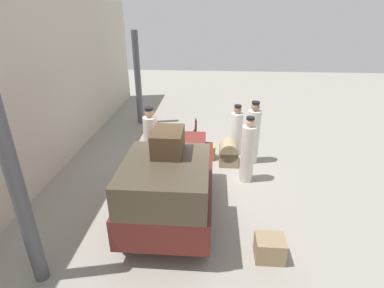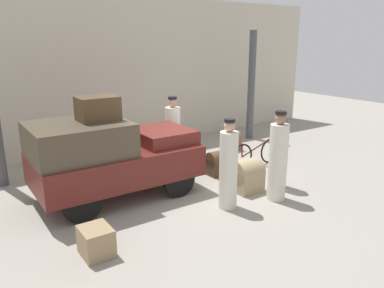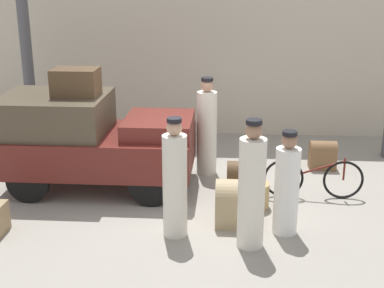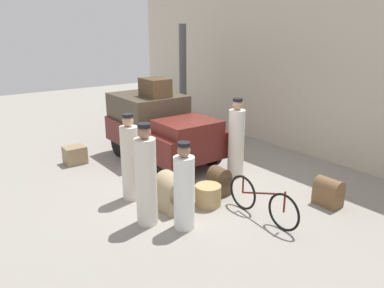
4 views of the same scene
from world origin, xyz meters
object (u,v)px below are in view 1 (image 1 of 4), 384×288
object	(u,v)px
bicycle	(195,134)
trunk_barrel_dark	(154,130)
porter_carrying_trunk	(248,152)
trunk_on_truck_roof	(168,142)
porter_standing_middle	(236,132)
porter_with_bicycle	(253,135)
suitcase_small_leather	(229,153)
conductor_in_dark_uniform	(151,143)
wicker_basket	(207,152)
truck	(171,181)
trunk_umber_medium	(270,248)
suitcase_tan_flat	(190,152)

from	to	relation	value
bicycle	trunk_barrel_dark	distance (m)	1.54
porter_carrying_trunk	trunk_on_truck_roof	world-z (taller)	trunk_on_truck_roof
porter_standing_middle	porter_with_bicycle	distance (m)	0.71
suitcase_small_leather	trunk_barrel_dark	bearing A→B (deg)	55.97
conductor_in_dark_uniform	porter_standing_middle	bearing A→B (deg)	-62.15
bicycle	wicker_basket	size ratio (longest dim) A/B	3.26
bicycle	porter_standing_middle	distance (m)	1.51
truck	porter_carrying_trunk	bearing A→B (deg)	-46.33
porter_carrying_trunk	trunk_on_truck_roof	xyz separation A→B (m)	(-1.89, 1.78, 1.09)
trunk_umber_medium	suitcase_tan_flat	distance (m)	4.12
porter_standing_middle	trunk_umber_medium	size ratio (longest dim) A/B	2.98
bicycle	porter_standing_middle	xyz separation A→B (m)	(-0.60, -1.33, 0.37)
porter_standing_middle	conductor_in_dark_uniform	distance (m)	2.75
wicker_basket	trunk_barrel_dark	size ratio (longest dim) A/B	0.92
wicker_basket	porter_with_bicycle	size ratio (longest dim) A/B	0.28
conductor_in_dark_uniform	porter_with_bicycle	distance (m)	2.97
trunk_umber_medium	trunk_on_truck_roof	bearing A→B (deg)	65.74
conductor_in_dark_uniform	trunk_on_truck_roof	xyz separation A→B (m)	(-2.23, -0.83, 1.06)
bicycle	suitcase_small_leather	size ratio (longest dim) A/B	2.37
porter_with_bicycle	trunk_on_truck_roof	distance (m)	3.77
wicker_basket	trunk_on_truck_roof	bearing A→B (deg)	167.20
bicycle	porter_carrying_trunk	world-z (taller)	porter_carrying_trunk
suitcase_small_leather	trunk_on_truck_roof	size ratio (longest dim) A/B	0.93
wicker_basket	suitcase_small_leather	xyz separation A→B (m)	(-0.30, -0.65, 0.13)
porter_standing_middle	suitcase_tan_flat	distance (m)	1.61
wicker_basket	suitcase_small_leather	distance (m)	0.73
suitcase_tan_flat	porter_standing_middle	bearing A→B (deg)	-63.83
trunk_barrel_dark	trunk_on_truck_roof	xyz separation A→B (m)	(-4.52, -1.23, 1.64)
trunk_barrel_dark	trunk_on_truck_roof	bearing A→B (deg)	-164.82
wicker_basket	trunk_on_truck_roof	size ratio (longest dim) A/B	0.67
wicker_basket	conductor_in_dark_uniform	world-z (taller)	conductor_in_dark_uniform
porter_carrying_trunk	suitcase_tan_flat	distance (m)	1.92
suitcase_tan_flat	trunk_on_truck_roof	world-z (taller)	trunk_on_truck_roof
porter_with_bicycle	trunk_barrel_dark	bearing A→B (deg)	64.84
porter_standing_middle	trunk_barrel_dark	distance (m)	3.03
porter_with_bicycle	trunk_on_truck_roof	xyz separation A→B (m)	(-2.98, 2.04, 1.06)
porter_carrying_trunk	trunk_barrel_dark	size ratio (longest dim) A/B	3.18
bicycle	trunk_on_truck_roof	xyz separation A→B (m)	(-4.12, 0.26, 1.57)
conductor_in_dark_uniform	trunk_umber_medium	xyz separation A→B (m)	(-3.12, -2.80, -0.64)
porter_carrying_trunk	suitcase_small_leather	size ratio (longest dim) A/B	2.51
suitcase_tan_flat	trunk_on_truck_roof	size ratio (longest dim) A/B	0.79
bicycle	porter_carrying_trunk	bearing A→B (deg)	-145.71
porter_standing_middle	porter_with_bicycle	xyz separation A→B (m)	(-0.53, -0.44, 0.14)
porter_with_bicycle	suitcase_small_leather	world-z (taller)	porter_with_bicycle
wicker_basket	porter_carrying_trunk	world-z (taller)	porter_carrying_trunk
porter_standing_middle	suitcase_small_leather	xyz separation A→B (m)	(-0.74, 0.25, -0.38)
bicycle	trunk_umber_medium	world-z (taller)	bicycle
suitcase_tan_flat	bicycle	bearing A→B (deg)	-2.84
suitcase_tan_flat	trunk_on_truck_roof	xyz separation A→B (m)	(-2.83, 0.20, 1.62)
porter_standing_middle	conductor_in_dark_uniform	bearing A→B (deg)	117.85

